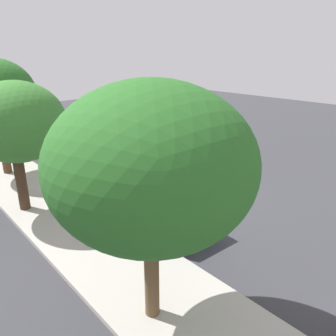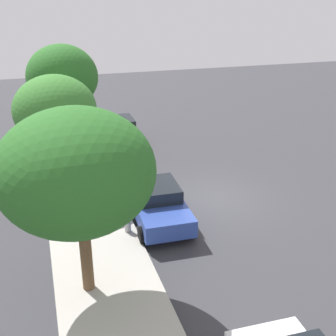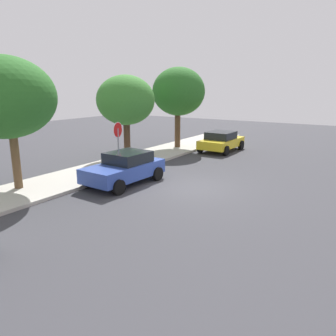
{
  "view_description": "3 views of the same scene",
  "coord_description": "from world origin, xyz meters",
  "px_view_note": "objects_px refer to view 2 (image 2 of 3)",
  "views": [
    {
      "loc": [
        -9.13,
        9.62,
        5.95
      ],
      "look_at": [
        0.05,
        1.41,
        1.49
      ],
      "focal_mm": 35.0,
      "sensor_mm": 36.0,
      "label": 1
    },
    {
      "loc": [
        -14.46,
        6.63,
        8.06
      ],
      "look_at": [
        0.47,
        1.91,
        1.45
      ],
      "focal_mm": 45.0,
      "sensor_mm": 36.0,
      "label": 2
    },
    {
      "loc": [
        -12.05,
        -6.63,
        4.24
      ],
      "look_at": [
        -0.76,
        0.66,
        0.95
      ],
      "focal_mm": 35.0,
      "sensor_mm": 36.0,
      "label": 3
    }
  ],
  "objects_px": {
    "street_tree_near_corner": "(76,172)",
    "fire_hydrant": "(128,226)",
    "street_tree_mid_block": "(55,111)",
    "stop_sign": "(116,170)",
    "parked_car_blue": "(158,203)",
    "street_tree_far": "(62,77)",
    "parked_car_yellow": "(119,129)"
  },
  "relations": [
    {
      "from": "street_tree_near_corner",
      "to": "fire_hydrant",
      "type": "height_order",
      "value": "street_tree_near_corner"
    },
    {
      "from": "street_tree_mid_block",
      "to": "fire_hydrant",
      "type": "xyz_separation_m",
      "value": [
        -4.62,
        -1.89,
        -3.16
      ]
    },
    {
      "from": "stop_sign",
      "to": "parked_car_blue",
      "type": "xyz_separation_m",
      "value": [
        -1.09,
        -1.31,
        -1.07
      ]
    },
    {
      "from": "parked_car_blue",
      "to": "fire_hydrant",
      "type": "bearing_deg",
      "value": 115.91
    },
    {
      "from": "street_tree_mid_block",
      "to": "fire_hydrant",
      "type": "distance_m",
      "value": 5.91
    },
    {
      "from": "street_tree_near_corner",
      "to": "parked_car_blue",
      "type": "bearing_deg",
      "value": -41.95
    },
    {
      "from": "street_tree_mid_block",
      "to": "street_tree_far",
      "type": "bearing_deg",
      "value": -8.45
    },
    {
      "from": "stop_sign",
      "to": "fire_hydrant",
      "type": "height_order",
      "value": "stop_sign"
    },
    {
      "from": "stop_sign",
      "to": "street_tree_mid_block",
      "type": "relative_size",
      "value": 0.53
    },
    {
      "from": "stop_sign",
      "to": "street_tree_near_corner",
      "type": "relative_size",
      "value": 0.48
    },
    {
      "from": "street_tree_mid_block",
      "to": "street_tree_far",
      "type": "xyz_separation_m",
      "value": [
        4.8,
        -0.71,
        0.45
      ]
    },
    {
      "from": "stop_sign",
      "to": "street_tree_far",
      "type": "xyz_separation_m",
      "value": [
        7.7,
        1.17,
        2.17
      ]
    },
    {
      "from": "parked_car_blue",
      "to": "street_tree_mid_block",
      "type": "height_order",
      "value": "street_tree_mid_block"
    },
    {
      "from": "stop_sign",
      "to": "street_tree_near_corner",
      "type": "bearing_deg",
      "value": 158.32
    },
    {
      "from": "parked_car_yellow",
      "to": "fire_hydrant",
      "type": "relative_size",
      "value": 5.36
    },
    {
      "from": "parked_car_yellow",
      "to": "street_tree_mid_block",
      "type": "relative_size",
      "value": 0.77
    },
    {
      "from": "parked_car_blue",
      "to": "street_tree_mid_block",
      "type": "relative_size",
      "value": 0.79
    },
    {
      "from": "parked_car_yellow",
      "to": "street_tree_far",
      "type": "height_order",
      "value": "street_tree_far"
    },
    {
      "from": "street_tree_mid_block",
      "to": "street_tree_far",
      "type": "height_order",
      "value": "street_tree_far"
    },
    {
      "from": "stop_sign",
      "to": "street_tree_mid_block",
      "type": "distance_m",
      "value": 3.86
    },
    {
      "from": "stop_sign",
      "to": "street_tree_far",
      "type": "height_order",
      "value": "street_tree_far"
    },
    {
      "from": "stop_sign",
      "to": "street_tree_near_corner",
      "type": "distance_m",
      "value": 5.33
    },
    {
      "from": "street_tree_near_corner",
      "to": "stop_sign",
      "type": "bearing_deg",
      "value": -21.68
    },
    {
      "from": "street_tree_near_corner",
      "to": "street_tree_far",
      "type": "distance_m",
      "value": 12.28
    },
    {
      "from": "parked_car_yellow",
      "to": "stop_sign",
      "type": "bearing_deg",
      "value": 168.37
    },
    {
      "from": "stop_sign",
      "to": "street_tree_mid_block",
      "type": "xyz_separation_m",
      "value": [
        2.9,
        1.89,
        1.72
      ]
    },
    {
      "from": "street_tree_mid_block",
      "to": "fire_hydrant",
      "type": "bearing_deg",
      "value": -157.71
    },
    {
      "from": "parked_car_blue",
      "to": "street_tree_far",
      "type": "xyz_separation_m",
      "value": [
        8.78,
        2.48,
        3.24
      ]
    },
    {
      "from": "street_tree_far",
      "to": "fire_hydrant",
      "type": "xyz_separation_m",
      "value": [
        -9.42,
        -1.18,
        -3.61
      ]
    },
    {
      "from": "stop_sign",
      "to": "street_tree_far",
      "type": "relative_size",
      "value": 0.47
    },
    {
      "from": "street_tree_near_corner",
      "to": "street_tree_mid_block",
      "type": "distance_m",
      "value": 7.47
    },
    {
      "from": "parked_car_blue",
      "to": "stop_sign",
      "type": "bearing_deg",
      "value": 50.32
    }
  ]
}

